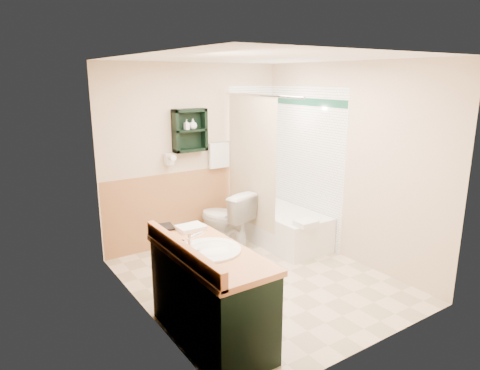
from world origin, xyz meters
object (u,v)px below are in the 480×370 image
object	(u,v)px
vanity	(211,296)
vanity_book	(156,219)
hair_dryer	(169,159)
bathtub	(278,225)
soap_bottle_a	(187,127)
toilet	(225,219)
soap_bottle_b	(193,125)
wall_shelf	(190,130)

from	to	relation	value
vanity	vanity_book	distance (m)	0.91
hair_dryer	vanity_book	world-z (taller)	hair_dryer
bathtub	soap_bottle_a	xyz separation A→B (m)	(-1.07, 0.57, 1.36)
toilet	vanity_book	bearing A→B (deg)	19.25
hair_dryer	vanity	world-z (taller)	hair_dryer
bathtub	vanity_book	world-z (taller)	vanity_book
vanity	bathtub	world-z (taller)	vanity
vanity_book	soap_bottle_b	xyz separation A→B (m)	(1.10, 1.32, 0.69)
vanity	toilet	bearing A→B (deg)	55.02
bathtub	toilet	world-z (taller)	toilet
toilet	soap_bottle_b	size ratio (longest dim) A/B	6.06
hair_dryer	bathtub	bearing A→B (deg)	-24.28
vanity_book	vanity	bearing A→B (deg)	-65.59
vanity_book	soap_bottle_a	bearing A→B (deg)	64.21
wall_shelf	toilet	world-z (taller)	wall_shelf
vanity_book	soap_bottle_a	world-z (taller)	soap_bottle_a
bathtub	soap_bottle_a	size ratio (longest dim) A/B	11.68
wall_shelf	soap_bottle_a	distance (m)	0.06
bathtub	soap_bottle_b	world-z (taller)	soap_bottle_b
hair_dryer	soap_bottle_a	xyz separation A→B (m)	(0.25, -0.03, 0.39)
vanity	soap_bottle_a	world-z (taller)	soap_bottle_a
soap_bottle_a	toilet	bearing A→B (deg)	-45.18
hair_dryer	toilet	xyz separation A→B (m)	(0.60, -0.38, -0.82)
toilet	vanity_book	distance (m)	1.76
bathtub	vanity	bearing A→B (deg)	-142.27
soap_bottle_b	vanity	bearing A→B (deg)	-114.60
soap_bottle_a	soap_bottle_b	xyz separation A→B (m)	(0.09, 0.00, 0.02)
hair_dryer	toilet	world-z (taller)	hair_dryer
vanity_book	wall_shelf	bearing A→B (deg)	63.07
bathtub	soap_bottle_b	bearing A→B (deg)	149.91
soap_bottle_a	hair_dryer	bearing A→B (deg)	173.25
toilet	soap_bottle_b	distance (m)	1.31
vanity	soap_bottle_b	size ratio (longest dim) A/B	10.02
hair_dryer	soap_bottle_a	size ratio (longest dim) A/B	1.87
hair_dryer	vanity	xyz separation A→B (m)	(-0.59, -2.08, -0.79)
hair_dryer	soap_bottle_a	world-z (taller)	soap_bottle_a
bathtub	wall_shelf	bearing A→B (deg)	150.80
hair_dryer	soap_bottle_a	distance (m)	0.47
bathtub	soap_bottle_a	bearing A→B (deg)	152.08
hair_dryer	wall_shelf	bearing A→B (deg)	-4.76
soap_bottle_b	soap_bottle_a	bearing A→B (deg)	180.00
vanity	vanity_book	world-z (taller)	vanity_book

